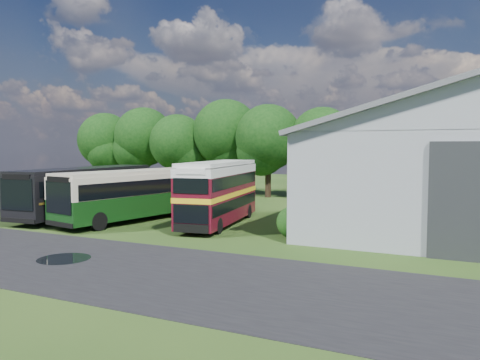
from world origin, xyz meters
The scene contains 15 objects.
ground centered at (0.00, 0.00, 0.00)m, with size 120.00×120.00×0.00m, color #1A3711.
asphalt_road centered at (3.00, -3.00, 0.00)m, with size 60.00×8.00×0.02m, color black.
puddle centered at (-1.50, -3.00, 0.00)m, with size 2.20×2.20×0.01m, color black.
tree_far_left centered at (-23.00, 24.00, 5.56)m, with size 6.12×6.12×8.64m.
tree_left_a centered at (-18.00, 24.50, 5.87)m, with size 6.46×6.46×9.12m.
tree_left_b centered at (-13.00, 23.50, 5.25)m, with size 5.78×5.78×8.16m.
tree_mid centered at (-8.00, 24.80, 6.18)m, with size 6.80×6.80×9.60m.
tree_right_a centered at (-3.00, 23.80, 5.69)m, with size 6.26×6.26×8.83m.
tree_right_b centered at (2.00, 24.60, 5.44)m, with size 5.98×5.98×8.45m.
shrub_front centered at (5.60, 6.00, 0.00)m, with size 1.70×1.70×1.70m, color #194714.
shrub_mid centered at (5.60, 8.00, 0.00)m, with size 1.60×1.60×1.60m, color #194714.
shrub_back centered at (5.60, 10.00, 0.00)m, with size 1.80×1.80×1.80m, color #194714.
bus_green_single centered at (-5.39, 7.26, 1.74)m, with size 4.89×12.14×3.27m.
bus_maroon_double centered at (0.23, 7.79, 1.94)m, with size 3.66×9.28×3.88m.
bus_dark_single centered at (-10.04, 7.32, 1.77)m, with size 3.63×12.25×3.33m.
Camera 1 is at (13.67, -17.46, 4.75)m, focal length 35.00 mm.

